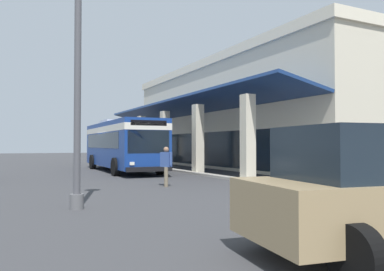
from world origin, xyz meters
TOP-DOWN VIEW (x-y plane):
  - ground at (0.00, 8.00)m, footprint 120.00×120.00m
  - curb_strip at (-1.07, 3.39)m, footprint 30.96×0.50m
  - plaza_building at (-1.07, 13.02)m, footprint 26.10×16.21m
  - transit_bus at (0.11, 0.25)m, footprint 11.28×3.04m
  - pedestrian at (9.89, -0.69)m, footprint 0.64×0.41m
  - potted_palm at (-9.79, 4.65)m, footprint 1.91×1.95m
  - lot_light_pole at (13.98, -4.92)m, footprint 0.60×0.60m

SIDE VIEW (x-z plane):
  - ground at x=0.00m, z-range 0.00..0.00m
  - curb_strip at x=-1.07m, z-range 0.00..0.12m
  - potted_palm at x=-9.79m, z-range -0.49..2.19m
  - pedestrian at x=9.89m, z-range 0.09..1.70m
  - transit_bus at x=0.11m, z-range 0.18..3.52m
  - lot_light_pole at x=13.98m, z-range 0.27..7.28m
  - plaza_building at x=-1.07m, z-range 0.00..8.02m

